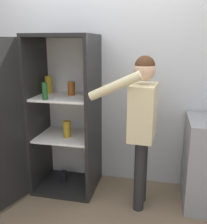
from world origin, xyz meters
name	(u,v)px	position (x,y,z in m)	size (l,w,h in m)	color
ground_plane	(82,222)	(0.00, 0.00, 0.00)	(12.00, 12.00, 0.00)	#7A664C
wall_back	(104,78)	(0.00, 0.98, 1.27)	(7.00, 0.06, 2.55)	silver
refrigerator	(52,117)	(-0.49, 0.52, 0.89)	(0.96, 1.29, 1.78)	black
person	(142,115)	(0.50, 0.43, 0.99)	(0.63, 0.56, 1.57)	#262628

